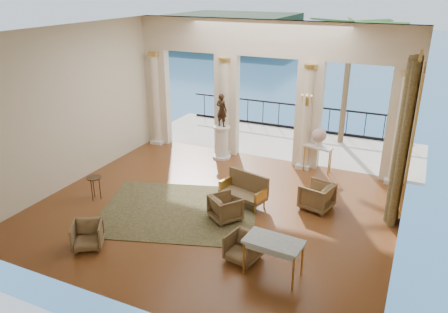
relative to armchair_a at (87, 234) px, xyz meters
The scene contains 23 objects.
floor 3.33m from the armchair_a, 57.58° to the left, with size 9.00×9.00×0.00m, color #472611.
room_walls 3.53m from the armchair_a, 43.42° to the left, with size 9.00×9.00×9.00m.
arcade 7.22m from the armchair_a, 74.97° to the left, with size 9.00×0.56×4.50m.
terrace 8.79m from the armchair_a, 78.32° to the left, with size 10.00×3.60×0.10m, color beige.
balustrade 10.35m from the armchair_a, 80.11° to the left, with size 9.00×0.06×1.03m.
palm_tree 10.81m from the armchair_a, 68.10° to the left, with size 2.00×2.00×4.50m.
headland 78.15m from the armchair_a, 111.19° to the left, with size 22.00×18.00×6.00m, color black.
sea 63.14m from the armchair_a, 88.38° to the left, with size 160.00×160.00×0.00m, color navy.
curtain 7.62m from the armchair_a, 35.35° to the left, with size 0.33×1.40×4.09m.
window_frame 7.79m from the armchair_a, 34.54° to the left, with size 0.04×1.60×3.40m, color gold.
wall_sconce 7.31m from the armchair_a, 63.26° to the left, with size 0.30×0.11×0.33m.
rug 2.52m from the armchair_a, 66.35° to the left, with size 3.99×3.10×0.02m, color #2E321A.
armchair_a is the anchor object (origin of this frame).
armchair_b 3.49m from the armchair_a, 16.66° to the left, with size 0.64×0.60×0.66m, color #4A3822.
armchair_c 5.76m from the armchair_a, 43.15° to the left, with size 0.76×0.71×0.78m, color #4A3822.
armchair_d 3.32m from the armchair_a, 46.69° to the left, with size 0.69×0.65×0.71m, color #4A3822.
settee 4.17m from the armchair_a, 54.98° to the left, with size 1.38×0.87×0.85m.
game_table 4.17m from the armchair_a, 11.12° to the left, with size 1.20×0.71×0.79m.
pedestal 6.15m from the armchair_a, 85.99° to the left, with size 0.61×0.61×1.12m.
statue 6.28m from the armchair_a, 85.99° to the left, with size 0.40×0.26×1.09m, color #312015.
console_table 7.32m from the armchair_a, 60.28° to the left, with size 0.94×0.58×0.84m.
urn 7.36m from the armchair_a, 60.28° to the left, with size 0.44×0.44×0.58m.
side_table 2.40m from the armchair_a, 126.29° to the left, with size 0.40×0.40×0.65m.
Camera 1 is at (4.50, -9.12, 5.54)m, focal length 35.00 mm.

